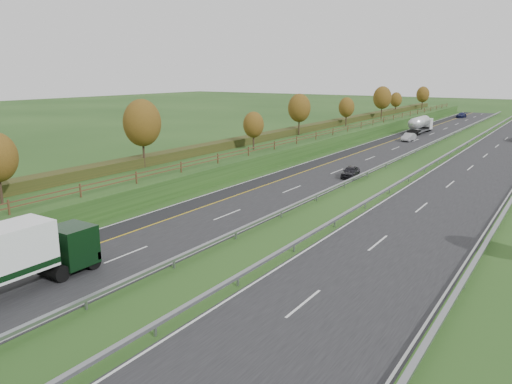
# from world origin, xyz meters

# --- Properties ---
(ground) EXTENTS (400.00, 400.00, 0.00)m
(ground) POSITION_xyz_m (8.00, 55.00, 0.00)
(ground) COLOR #204117
(ground) RESTS_ON ground
(near_carriageway) EXTENTS (10.50, 200.00, 0.04)m
(near_carriageway) POSITION_xyz_m (0.00, 60.00, 0.02)
(near_carriageway) COLOR black
(near_carriageway) RESTS_ON ground
(far_carriageway) EXTENTS (10.50, 200.00, 0.04)m
(far_carriageway) POSITION_xyz_m (16.50, 60.00, 0.02)
(far_carriageway) COLOR black
(far_carriageway) RESTS_ON ground
(hard_shoulder) EXTENTS (3.00, 200.00, 0.04)m
(hard_shoulder) POSITION_xyz_m (-3.75, 60.00, 0.02)
(hard_shoulder) COLOR black
(hard_shoulder) RESTS_ON ground
(lane_markings) EXTENTS (26.75, 200.00, 0.01)m
(lane_markings) POSITION_xyz_m (6.40, 59.88, 0.05)
(lane_markings) COLOR silver
(lane_markings) RESTS_ON near_carriageway
(embankment_left) EXTENTS (12.00, 200.00, 2.00)m
(embankment_left) POSITION_xyz_m (-13.00, 60.00, 1.00)
(embankment_left) COLOR #204117
(embankment_left) RESTS_ON ground
(hedge_left) EXTENTS (2.20, 180.00, 1.10)m
(hedge_left) POSITION_xyz_m (-15.00, 60.00, 2.55)
(hedge_left) COLOR #2B3314
(hedge_left) RESTS_ON embankment_left
(fence_left) EXTENTS (0.12, 189.06, 1.20)m
(fence_left) POSITION_xyz_m (-8.50, 59.59, 2.73)
(fence_left) COLOR #422B19
(fence_left) RESTS_ON embankment_left
(median_barrier_near) EXTENTS (0.32, 200.00, 0.71)m
(median_barrier_near) POSITION_xyz_m (5.70, 60.00, 0.61)
(median_barrier_near) COLOR gray
(median_barrier_near) RESTS_ON ground
(median_barrier_far) EXTENTS (0.32, 200.00, 0.71)m
(median_barrier_far) POSITION_xyz_m (10.80, 60.00, 0.61)
(median_barrier_far) COLOR gray
(median_barrier_far) RESTS_ON ground
(trees_left) EXTENTS (6.64, 164.30, 7.66)m
(trees_left) POSITION_xyz_m (-12.64, 56.63, 6.37)
(trees_left) COLOR #2D2116
(trees_left) RESTS_ON embankment_left
(road_tanker) EXTENTS (2.40, 11.22, 3.46)m
(road_tanker) POSITION_xyz_m (-1.34, 95.38, 1.86)
(road_tanker) COLOR silver
(road_tanker) RESTS_ON near_carriageway
(car_dark_near) EXTENTS (2.10, 4.17, 1.36)m
(car_dark_near) POSITION_xyz_m (4.14, 44.44, 0.72)
(car_dark_near) COLOR black
(car_dark_near) RESTS_ON near_carriageway
(car_silver_mid) EXTENTS (1.76, 4.48, 1.45)m
(car_silver_mid) POSITION_xyz_m (0.38, 81.28, 0.77)
(car_silver_mid) COLOR #A2A2A7
(car_silver_mid) RESTS_ON near_carriageway
(car_small_far) EXTENTS (2.35, 4.89, 1.37)m
(car_small_far) POSITION_xyz_m (-1.54, 138.41, 0.73)
(car_small_far) COLOR #151A43
(car_small_far) RESTS_ON near_carriageway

